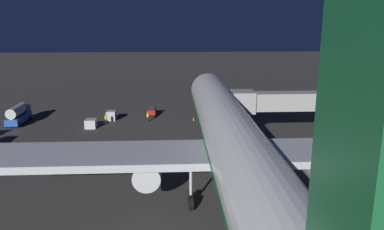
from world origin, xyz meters
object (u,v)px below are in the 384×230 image
at_px(baggage_container_near_belt, 91,124).
at_px(traffic_cone_nose_port, 219,119).
at_px(baggage_container_far_row, 111,116).
at_px(traffic_cone_nose_starboard, 194,119).
at_px(jet_bridge, 290,101).
at_px(airliner_at_gate, 233,142).
at_px(ground_crew_under_port_wing, 106,119).
at_px(ground_crew_near_nose_gear, 148,116).
at_px(baggage_tug_spare, 151,111).
at_px(apron_floodlight_mast, 367,68).
at_px(fuel_tanker, 19,114).

height_order(baggage_container_near_belt, traffic_cone_nose_port, baggage_container_near_belt).
height_order(baggage_container_far_row, traffic_cone_nose_starboard, baggage_container_far_row).
bearing_deg(traffic_cone_nose_starboard, jet_bridge, 138.49).
relative_size(airliner_at_gate, ground_crew_under_port_wing, 34.66).
xyz_separation_m(jet_bridge, ground_crew_near_nose_gear, (20.97, -11.11, -4.78)).
bearing_deg(traffic_cone_nose_starboard, ground_crew_near_nose_gear, 3.32).
xyz_separation_m(airliner_at_gate, traffic_cone_nose_port, (-2.20, -29.32, -5.37)).
xyz_separation_m(ground_crew_under_port_wing, traffic_cone_nose_port, (-19.18, -1.73, -0.68)).
xyz_separation_m(baggage_tug_spare, ground_crew_near_nose_gear, (0.38, 4.21, 0.16)).
xyz_separation_m(baggage_container_far_row, ground_crew_near_nose_gear, (-6.41, 1.33, 0.12)).
bearing_deg(baggage_container_near_belt, traffic_cone_nose_starboard, -167.19).
bearing_deg(ground_crew_under_port_wing, traffic_cone_nose_port, -174.85).
xyz_separation_m(baggage_container_near_belt, baggage_container_far_row, (-2.54, -4.70, 0.11)).
distance_m(apron_floodlight_mast, ground_crew_near_nose_gear, 36.76).
distance_m(airliner_at_gate, jet_bridge, 20.82).
bearing_deg(baggage_tug_spare, traffic_cone_nose_port, 162.52).
relative_size(apron_floodlight_mast, baggage_container_near_belt, 8.60).
height_order(fuel_tanker, ground_crew_near_nose_gear, fuel_tanker).
xyz_separation_m(baggage_container_near_belt, traffic_cone_nose_starboard, (-16.84, -3.83, -0.44)).
height_order(baggage_container_far_row, ground_crew_under_port_wing, ground_crew_under_port_wing).
bearing_deg(traffic_cone_nose_port, airliner_at_gate, 85.71).
xyz_separation_m(baggage_tug_spare, traffic_cone_nose_port, (-11.91, 3.75, -0.51)).
xyz_separation_m(jet_bridge, fuel_tanker, (42.59, -11.21, -4.08)).
bearing_deg(baggage_tug_spare, airliner_at_gate, 106.37).
height_order(apron_floodlight_mast, traffic_cone_nose_port, apron_floodlight_mast).
bearing_deg(jet_bridge, baggage_tug_spare, -36.66).
height_order(baggage_tug_spare, traffic_cone_nose_port, baggage_tug_spare).
height_order(airliner_at_gate, baggage_tug_spare, airliner_at_gate).
distance_m(baggage_container_far_row, traffic_cone_nose_starboard, 14.34).
bearing_deg(jet_bridge, baggage_container_near_belt, -14.50).
xyz_separation_m(baggage_tug_spare, baggage_container_far_row, (6.79, 2.88, 0.05)).
bearing_deg(traffic_cone_nose_port, traffic_cone_nose_starboard, 0.00).
xyz_separation_m(fuel_tanker, traffic_cone_nose_port, (-33.92, -0.36, -1.37)).
xyz_separation_m(apron_floodlight_mast, traffic_cone_nose_port, (23.30, -4.03, -9.11)).
height_order(apron_floodlight_mast, ground_crew_under_port_wing, apron_floodlight_mast).
xyz_separation_m(jet_bridge, traffic_cone_nose_port, (8.67, -11.57, -5.45)).
bearing_deg(ground_crew_under_port_wing, ground_crew_near_nose_gear, -169.54).
relative_size(apron_floodlight_mast, baggage_container_far_row, 9.64).
relative_size(baggage_container_far_row, traffic_cone_nose_port, 3.01).
height_order(baggage_tug_spare, traffic_cone_nose_starboard, baggage_tug_spare).
bearing_deg(traffic_cone_nose_port, ground_crew_under_port_wing, 5.15).
height_order(traffic_cone_nose_port, traffic_cone_nose_starboard, same).
xyz_separation_m(traffic_cone_nose_port, traffic_cone_nose_starboard, (4.40, 0.00, 0.00)).
bearing_deg(airliner_at_gate, traffic_cone_nose_starboard, -85.71).
relative_size(traffic_cone_nose_port, traffic_cone_nose_starboard, 1.00).
xyz_separation_m(apron_floodlight_mast, fuel_tanker, (57.22, -3.68, -7.74)).
bearing_deg(ground_crew_under_port_wing, jet_bridge, 160.55).
height_order(ground_crew_under_port_wing, traffic_cone_nose_port, ground_crew_under_port_wing).
height_order(airliner_at_gate, ground_crew_near_nose_gear, airliner_at_gate).
bearing_deg(baggage_container_near_belt, baggage_container_far_row, -118.36).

